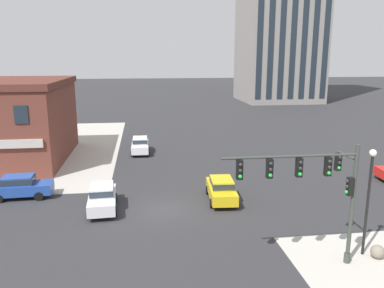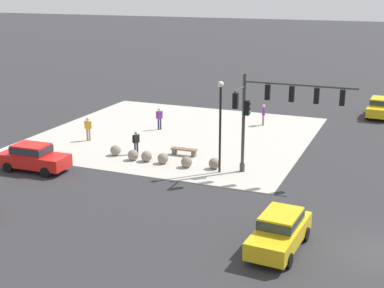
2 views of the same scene
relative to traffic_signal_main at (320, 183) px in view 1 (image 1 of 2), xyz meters
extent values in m
plane|color=#2D2D30|center=(-7.07, 7.94, -4.24)|extent=(320.00, 320.00, 0.00)
cylinder|color=#383D38|center=(1.69, -0.16, -3.99)|extent=(0.32, 0.32, 0.50)
cylinder|color=#383D38|center=(1.69, -0.16, -1.18)|extent=(0.20, 0.20, 6.13)
cylinder|color=#383D38|center=(-1.59, -0.16, 1.41)|extent=(6.55, 0.12, 0.12)
cylinder|color=#383D38|center=(1.69, 0.74, 1.11)|extent=(0.11, 1.80, 0.11)
cube|color=black|center=(0.26, -0.16, 0.86)|extent=(0.28, 0.28, 0.90)
sphere|color=#282828|center=(0.26, -0.32, 1.14)|extent=(0.18, 0.18, 0.18)
sphere|color=#282828|center=(0.26, -0.32, 0.86)|extent=(0.18, 0.18, 0.18)
sphere|color=green|center=(0.26, -0.32, 0.58)|extent=(0.18, 0.18, 0.18)
cube|color=black|center=(-1.16, -0.16, 0.86)|extent=(0.28, 0.28, 0.90)
sphere|color=#282828|center=(-1.16, -0.32, 1.14)|extent=(0.18, 0.18, 0.18)
sphere|color=#282828|center=(-1.16, -0.32, 0.86)|extent=(0.18, 0.18, 0.18)
sphere|color=green|center=(-1.16, -0.32, 0.58)|extent=(0.18, 0.18, 0.18)
cube|color=black|center=(-2.59, -0.16, 0.86)|extent=(0.28, 0.28, 0.90)
sphere|color=#282828|center=(-2.59, -0.32, 1.14)|extent=(0.18, 0.18, 0.18)
sphere|color=#282828|center=(-2.59, -0.32, 0.86)|extent=(0.18, 0.18, 0.18)
sphere|color=green|center=(-2.59, -0.32, 0.58)|extent=(0.18, 0.18, 0.18)
cube|color=black|center=(-4.01, -0.16, 0.86)|extent=(0.28, 0.28, 0.90)
sphere|color=#282828|center=(-4.01, -0.32, 1.14)|extent=(0.18, 0.18, 0.18)
sphere|color=#282828|center=(-4.01, -0.32, 0.86)|extent=(0.18, 0.18, 0.18)
sphere|color=green|center=(-4.01, -0.32, 0.58)|extent=(0.18, 0.18, 0.18)
cube|color=black|center=(1.49, -0.16, -0.19)|extent=(0.28, 0.28, 0.90)
sphere|color=#282828|center=(1.33, -0.16, 0.09)|extent=(0.18, 0.18, 0.18)
sphere|color=#282828|center=(1.33, -0.16, -0.19)|extent=(0.18, 0.18, 0.18)
sphere|color=green|center=(1.33, -0.16, -0.47)|extent=(0.18, 0.18, 0.18)
cube|color=black|center=(1.69, 1.54, 0.56)|extent=(0.28, 0.28, 0.90)
sphere|color=#282828|center=(1.69, 1.38, 0.84)|extent=(0.18, 0.18, 0.18)
sphere|color=#282828|center=(1.69, 1.38, 0.56)|extent=(0.18, 0.18, 0.18)
sphere|color=green|center=(1.69, 1.38, 0.28)|extent=(0.18, 0.18, 0.18)
sphere|color=gray|center=(3.46, 0.04, -3.89)|extent=(0.71, 0.71, 0.71)
cylinder|color=black|center=(2.93, 0.52, -1.58)|extent=(0.14, 0.14, 5.32)
sphere|color=white|center=(2.93, 0.52, 1.26)|extent=(0.36, 0.36, 0.36)
cylinder|color=black|center=(11.94, 12.59, -3.92)|extent=(0.65, 0.27, 0.64)
cube|color=#23479E|center=(-17.34, 11.55, -3.54)|extent=(4.49, 1.99, 0.76)
cube|color=#23479E|center=(-17.49, 11.54, -2.86)|extent=(2.19, 1.60, 0.60)
cube|color=#232D38|center=(-17.49, 11.54, -2.86)|extent=(2.28, 1.64, 0.40)
cylinder|color=black|center=(-16.02, 12.45, -3.92)|extent=(0.65, 0.25, 0.64)
cylinder|color=black|center=(-15.93, 10.79, -3.92)|extent=(0.65, 0.25, 0.64)
cylinder|color=black|center=(-18.74, 12.31, -3.92)|extent=(0.65, 0.25, 0.64)
cube|color=silver|center=(-11.20, 8.45, -3.54)|extent=(2.00, 4.49, 0.76)
cube|color=silver|center=(-11.21, 8.60, -2.86)|extent=(1.61, 2.19, 0.60)
cube|color=#232D38|center=(-11.21, 8.60, -2.86)|extent=(1.65, 2.28, 0.40)
cylinder|color=black|center=(-10.29, 7.14, -3.92)|extent=(0.25, 0.65, 0.64)
cylinder|color=black|center=(-11.96, 7.05, -3.92)|extent=(0.25, 0.65, 0.64)
cylinder|color=black|center=(-10.44, 9.86, -3.92)|extent=(0.25, 0.65, 0.64)
cylinder|color=black|center=(-12.11, 9.77, -3.92)|extent=(0.25, 0.65, 0.64)
cube|color=silver|center=(-8.68, 23.97, -3.54)|extent=(1.83, 4.43, 0.76)
cube|color=silver|center=(-8.68, 24.12, -2.86)|extent=(1.53, 2.14, 0.60)
cube|color=#232D38|center=(-8.68, 24.12, -2.86)|extent=(1.57, 2.22, 0.40)
cylinder|color=black|center=(-7.87, 22.59, -3.92)|extent=(0.23, 0.64, 0.64)
cylinder|color=black|center=(-9.54, 22.62, -3.92)|extent=(0.23, 0.64, 0.64)
cylinder|color=black|center=(-7.82, 25.32, -3.92)|extent=(0.23, 0.64, 0.64)
cylinder|color=black|center=(-9.50, 25.35, -3.92)|extent=(0.23, 0.64, 0.64)
cube|color=gold|center=(-2.87, 9.13, -3.54)|extent=(2.04, 4.50, 0.76)
cube|color=gold|center=(-2.88, 8.98, -2.86)|extent=(1.63, 2.20, 0.60)
cube|color=#232D38|center=(-2.88, 8.98, -2.86)|extent=(1.67, 2.29, 0.40)
cylinder|color=black|center=(-3.62, 10.55, -3.92)|extent=(0.26, 0.65, 0.64)
cylinder|color=black|center=(-1.95, 10.44, -3.92)|extent=(0.26, 0.65, 0.64)
cylinder|color=black|center=(-3.79, 7.82, -3.92)|extent=(0.26, 0.65, 0.64)
cylinder|color=black|center=(-2.13, 7.72, -3.92)|extent=(0.26, 0.65, 0.64)
cube|color=#1E2833|center=(-18.12, 15.90, 1.29)|extent=(1.10, 0.08, 1.50)
camera|label=1|loc=(-8.36, -16.69, 5.94)|focal=36.12mm
camera|label=2|loc=(-7.49, 30.40, 6.92)|focal=50.58mm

